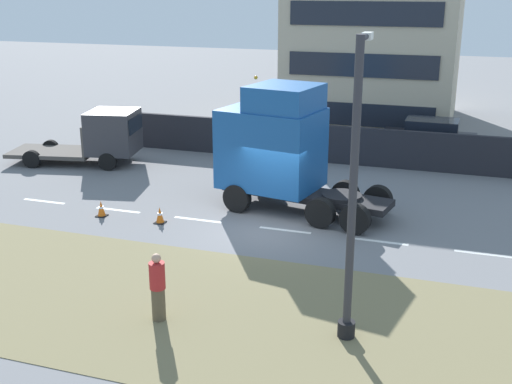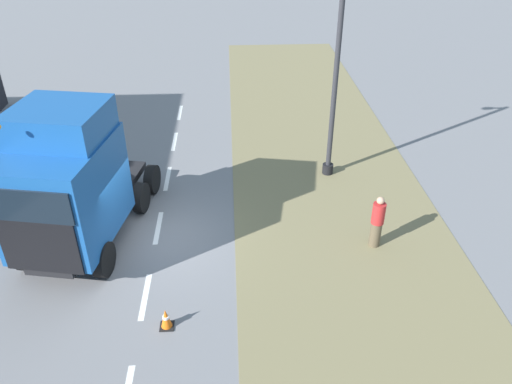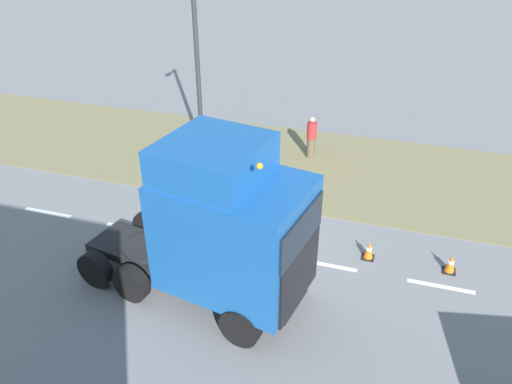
# 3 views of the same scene
# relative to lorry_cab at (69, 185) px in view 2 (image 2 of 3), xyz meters

# --- Properties ---
(ground_plane) EXTENTS (120.00, 120.00, 0.00)m
(ground_plane) POSITION_rel_lorry_cab_xyz_m (-2.20, -0.23, -2.28)
(ground_plane) COLOR slate
(ground_plane) RESTS_ON ground
(grass_verge) EXTENTS (7.00, 44.00, 0.01)m
(grass_verge) POSITION_rel_lorry_cab_xyz_m (-8.20, -0.23, -2.28)
(grass_verge) COLOR olive
(grass_verge) RESTS_ON ground
(lane_markings) EXTENTS (0.16, 21.00, 0.00)m
(lane_markings) POSITION_rel_lorry_cab_xyz_m (-2.20, -0.93, -2.28)
(lane_markings) COLOR white
(lane_markings) RESTS_ON ground
(lorry_cab) EXTENTS (3.64, 6.55, 4.71)m
(lorry_cab) POSITION_rel_lorry_cab_xyz_m (0.00, 0.00, 0.00)
(lorry_cab) COLOR black
(lorry_cab) RESTS_ON ground
(lamp_post) EXTENTS (1.33, 0.41, 6.96)m
(lamp_post) POSITION_rel_lorry_cab_xyz_m (-8.32, -4.19, 0.84)
(lamp_post) COLOR black
(lamp_post) RESTS_ON ground
(pedestrian) EXTENTS (0.39, 0.39, 1.77)m
(pedestrian) POSITION_rel_lorry_cab_xyz_m (-9.03, 0.36, -1.41)
(pedestrian) COLOR brown
(pedestrian) RESTS_ON ground
(traffic_cone_trailing) EXTENTS (0.36, 0.36, 0.58)m
(traffic_cone_trailing) POSITION_rel_lorry_cab_xyz_m (-2.90, 3.40, -2.00)
(traffic_cone_trailing) COLOR black
(traffic_cone_trailing) RESTS_ON ground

